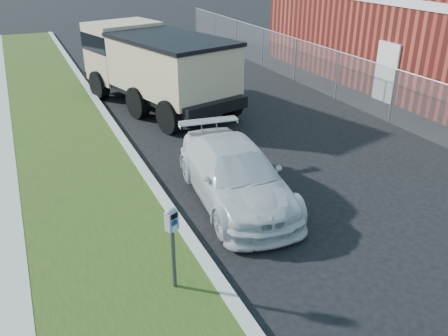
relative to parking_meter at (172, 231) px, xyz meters
name	(u,v)px	position (x,y,z in m)	size (l,w,h in m)	color
ground	(300,216)	(3.33, 1.29, -1.24)	(120.00, 120.00, 0.00)	black
streetside	(25,224)	(-2.23, 3.29, -1.17)	(6.12, 50.00, 0.15)	#97978E
chainlink_fence	(338,66)	(9.33, 8.29, 0.03)	(0.06, 30.06, 30.00)	slate
brick_building	(440,29)	(15.33, 9.29, 0.89)	(9.20, 14.20, 4.17)	maroon
parking_meter	(172,231)	(0.00, 0.00, 0.00)	(0.25, 0.21, 1.51)	#3F4247
white_wagon	(235,174)	(2.32, 2.55, -0.58)	(1.85, 4.56, 1.32)	silver
dump_truck	(153,63)	(2.74, 10.37, 0.31)	(4.37, 7.43, 2.74)	black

